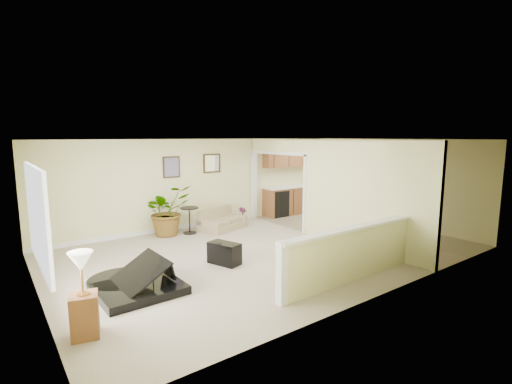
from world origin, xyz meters
TOP-DOWN VIEW (x-y plane):
  - floor at (0.00, 0.00)m, footprint 9.00×9.00m
  - back_wall at (0.00, 3.00)m, footprint 9.00×0.04m
  - front_wall at (0.00, -3.00)m, footprint 9.00×0.04m
  - left_wall at (-4.50, 0.00)m, footprint 0.04×6.00m
  - right_wall at (4.50, 0.00)m, footprint 0.04×6.00m
  - ceiling at (0.00, 0.00)m, footprint 9.00×6.00m
  - kitchen_vinyl at (3.15, 0.00)m, footprint 2.70×6.00m
  - interior_partition at (1.80, 0.25)m, footprint 0.18×5.99m
  - pony_half_wall at (0.08, -2.30)m, footprint 3.42×0.22m
  - left_window at (-4.49, -0.50)m, footprint 0.05×2.15m
  - wall_art_left at (-0.95, 2.97)m, footprint 0.48×0.04m
  - wall_mirror at (0.30, 2.97)m, footprint 0.55×0.04m
  - kitchen_cabinets at (3.19, 2.73)m, footprint 2.36×0.65m
  - piano at (-3.16, -0.46)m, footprint 1.59×1.65m
  - piano_bench at (-1.24, -0.20)m, footprint 0.53×0.73m
  - loveseat at (0.20, 2.29)m, footprint 1.54×1.14m
  - accent_table at (-0.74, 2.40)m, footprint 0.49×0.49m
  - palm_plant at (-1.27, 2.60)m, footprint 1.32×1.18m
  - small_plant at (0.97, 2.40)m, footprint 0.31×0.31m
  - lamp_stand at (-4.15, -1.50)m, footprint 0.41×0.41m

SIDE VIEW (x-z plane):
  - floor at x=0.00m, z-range 0.00..0.00m
  - kitchen_vinyl at x=3.15m, z-range 0.00..0.01m
  - small_plant at x=0.97m, z-range -0.04..0.47m
  - piano_bench at x=-1.24m, z-range 0.00..0.44m
  - loveseat at x=0.20m, z-range -0.09..0.66m
  - accent_table at x=-0.74m, z-range 0.10..0.81m
  - lamp_stand at x=-4.15m, z-range -0.09..1.05m
  - pony_half_wall at x=0.08m, z-range 0.02..1.02m
  - piano at x=-3.16m, z-range -0.10..1.15m
  - palm_plant at x=-1.27m, z-range -0.01..1.30m
  - kitchen_cabinets at x=3.19m, z-range -0.29..2.03m
  - interior_partition at x=1.80m, z-range -0.03..2.47m
  - back_wall at x=0.00m, z-range 0.00..2.50m
  - front_wall at x=0.00m, z-range 0.00..2.50m
  - left_wall at x=-4.50m, z-range 0.00..2.50m
  - right_wall at x=4.50m, z-range 0.00..2.50m
  - left_window at x=-4.49m, z-range 0.73..2.17m
  - wall_art_left at x=-0.95m, z-range 1.46..2.04m
  - wall_mirror at x=0.30m, z-range 1.52..2.08m
  - ceiling at x=0.00m, z-range 2.48..2.52m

